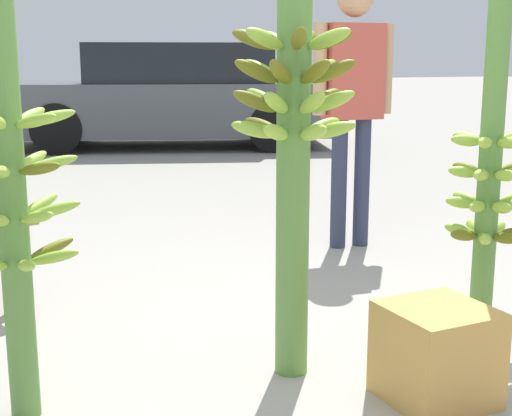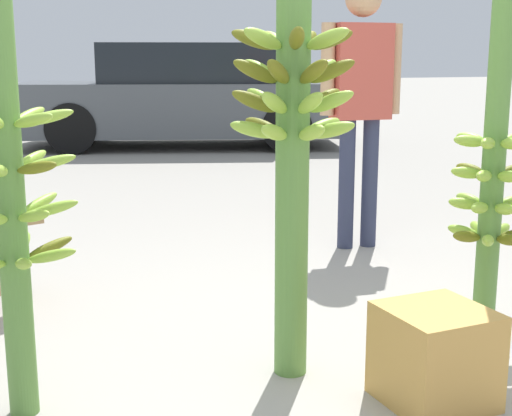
% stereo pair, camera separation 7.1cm
% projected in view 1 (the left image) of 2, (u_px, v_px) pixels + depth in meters
% --- Properties ---
extents(ground_plane, '(80.00, 80.00, 0.00)m').
position_uv_depth(ground_plane, '(309.00, 386.00, 2.64)').
color(ground_plane, '#9E998E').
extents(banana_stalk_left, '(0.44, 0.44, 1.53)m').
position_uv_depth(banana_stalk_left, '(11.00, 193.00, 2.27)').
color(banana_stalk_left, '#5B8C3D').
rests_on(banana_stalk_left, ground_plane).
extents(banana_stalk_center, '(0.46, 0.47, 1.63)m').
position_uv_depth(banana_stalk_center, '(293.00, 137.00, 2.58)').
color(banana_stalk_center, '#5B8C3D').
rests_on(banana_stalk_center, ground_plane).
extents(banana_stalk_right, '(0.36, 0.36, 1.43)m').
position_uv_depth(banana_stalk_right, '(489.00, 180.00, 2.98)').
color(banana_stalk_right, '#5B8C3D').
rests_on(banana_stalk_right, ground_plane).
extents(vendor_person, '(0.54, 0.22, 1.66)m').
position_uv_depth(vendor_person, '(353.00, 88.00, 4.43)').
color(vendor_person, '#2D334C').
rests_on(vendor_person, ground_plane).
extents(parked_car, '(4.80, 3.21, 1.41)m').
position_uv_depth(parked_car, '(171.00, 97.00, 9.89)').
color(parked_car, '#4C5156').
rests_on(parked_car, ground_plane).
extents(produce_crate, '(0.34, 0.34, 0.34)m').
position_uv_depth(produce_crate, '(436.00, 354.00, 2.50)').
color(produce_crate, '#C69347').
rests_on(produce_crate, ground_plane).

